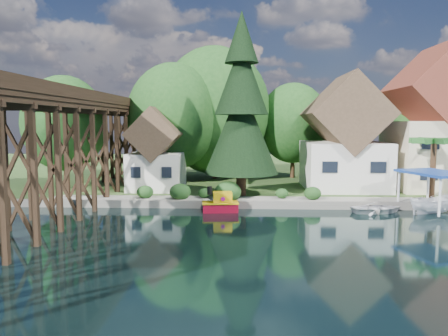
% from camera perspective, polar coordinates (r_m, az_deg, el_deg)
% --- Properties ---
extents(ground, '(140.00, 140.00, 0.00)m').
position_cam_1_polar(ground, '(27.62, 8.29, -8.55)').
color(ground, black).
rests_on(ground, ground).
extents(bank, '(140.00, 52.00, 0.50)m').
position_cam_1_polar(bank, '(61.03, 5.05, -0.29)').
color(bank, '#2F5220').
rests_on(bank, ground).
extents(seawall, '(60.00, 0.40, 0.62)m').
position_cam_1_polar(seawall, '(35.87, 13.38, -4.77)').
color(seawall, slate).
rests_on(seawall, ground).
extents(promenade, '(50.00, 2.60, 0.06)m').
position_cam_1_polar(promenade, '(37.51, 16.02, -4.03)').
color(promenade, gray).
rests_on(promenade, bank).
extents(trestle_bridge, '(4.12, 44.18, 9.30)m').
position_cam_1_polar(trestle_bridge, '(34.43, -20.12, 3.04)').
color(trestle_bridge, black).
rests_on(trestle_bridge, ground).
extents(house_left, '(7.64, 8.64, 11.02)m').
position_cam_1_polar(house_left, '(43.75, 15.42, 3.46)').
color(house_left, white).
rests_on(house_left, bank).
extents(house_center, '(8.65, 9.18, 13.89)m').
position_cam_1_polar(house_center, '(47.03, 26.11, 4.79)').
color(house_center, beige).
rests_on(house_center, bank).
extents(shed, '(5.09, 5.40, 7.85)m').
position_cam_1_polar(shed, '(42.01, -8.82, 1.72)').
color(shed, white).
rests_on(shed, bank).
extents(bg_trees, '(49.90, 13.30, 10.57)m').
position_cam_1_polar(bg_trees, '(48.00, 7.03, 6.40)').
color(bg_trees, '#382314').
rests_on(bg_trees, bank).
extents(shrubs, '(15.76, 2.47, 1.70)m').
position_cam_1_polar(shrubs, '(36.34, -0.42, -2.99)').
color(shrubs, '#1D4318').
rests_on(shrubs, bank).
extents(conifer, '(6.43, 6.43, 15.82)m').
position_cam_1_polar(conifer, '(38.00, 2.29, 7.82)').
color(conifer, '#382314').
rests_on(conifer, bank).
extents(palm_tree, '(4.55, 4.55, 5.43)m').
position_cam_1_polar(palm_tree, '(39.86, 25.75, 3.00)').
color(palm_tree, '#382314').
rests_on(palm_tree, bank).
extents(tugboat, '(2.94, 1.81, 2.03)m').
position_cam_1_polar(tugboat, '(33.93, -0.43, -4.71)').
color(tugboat, '#B70C28').
rests_on(tugboat, ground).
extents(boat_white_a, '(4.41, 3.53, 0.82)m').
position_cam_1_polar(boat_white_a, '(35.61, 19.39, -4.86)').
color(boat_white_a, silver).
rests_on(boat_white_a, ground).
extents(boat_canopy, '(4.83, 5.82, 3.21)m').
position_cam_1_polar(boat_canopy, '(36.63, 25.66, -3.28)').
color(boat_canopy, white).
rests_on(boat_canopy, ground).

